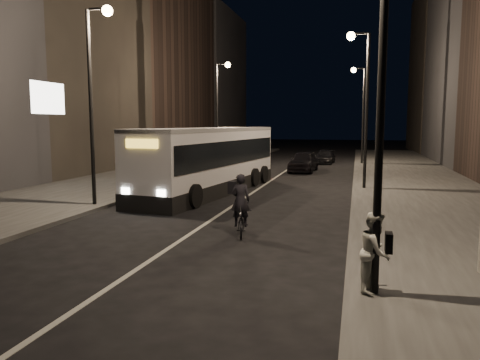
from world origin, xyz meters
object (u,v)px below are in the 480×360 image
Objects in this scene: streetlight_right_far at (360,102)px; car_far at (325,157)px; city_bus at (210,158)px; streetlight_left_near at (96,80)px; pedestrian_woman at (375,252)px; car_near at (303,161)px; streetlight_left_far at (220,100)px; streetlight_right_near at (369,29)px; cyclist_on_bicycle at (241,215)px; streetlight_right_mid at (362,89)px; car_mid at (256,156)px.

car_far is (-2.94, 0.74, -4.78)m from streetlight_right_far.
streetlight_left_near is at bearing -112.71° from city_bus.
pedestrian_woman is (7.78, -13.30, -0.83)m from city_bus.
streetlight_left_far is at bearing 174.75° from car_near.
streetlight_right_far reaches higher than pedestrian_woman.
streetlight_left_far is at bearing 112.30° from streetlight_right_near.
streetlight_right_mid is at bearing 58.73° from cyclist_on_bicycle.
streetlight_left_far is at bearing 136.84° from streetlight_right_mid.
streetlight_left_near is 22.90m from car_mid.
cyclist_on_bicycle is 0.48× the size of car_mid.
cyclist_on_bicycle is (7.00, -21.34, -4.69)m from streetlight_left_far.
cyclist_on_bicycle is at bearing -88.23° from car_far.
car_far is at bearing 95.13° from streetlight_right_near.
car_near is 7.78m from car_far.
streetlight_right_near is 1.00× the size of streetlight_right_far.
streetlight_left_near is at bearing 141.15° from cyclist_on_bicycle.
streetlight_right_mid is 4.02× the size of cyclist_on_bicycle.
streetlight_left_near is 0.64× the size of city_bus.
car_far is at bearing 41.11° from streetlight_left_far.
streetlight_right_near is 33.22m from car_far.
streetlight_left_far reaches higher than car_near.
car_mid is (-8.68, 14.33, -4.67)m from streetlight_right_mid.
pedestrian_woman is 25.28m from car_near.
streetlight_left_near is at bearing -113.96° from streetlight_right_far.
streetlight_left_near reaches higher than car_near.
cyclist_on_bicycle is 1.22× the size of pedestrian_woman.
streetlight_right_mid is 12.80m from cyclist_on_bicycle.
car_near reaches higher than car_far.
streetlight_right_far reaches higher than car_near.
streetlight_left_far reaches higher than city_bus.
streetlight_right_near is 32.00m from streetlight_right_far.
car_far is (4.57, 19.32, -1.24)m from city_bus.
streetlight_right_mid is 0.64× the size of city_bus.
streetlight_right_near and streetlight_right_far have the same top height.
streetlight_right_far is at bearing 63.22° from car_near.
streetlight_left_far is 11.31m from car_far.
car_far is (5.74, 2.40, -0.11)m from car_mid.
streetlight_right_mid is at bearing -43.16° from streetlight_left_far.
cyclist_on_bicycle reaches higher than car_mid.
pedestrian_woman is at bearing -35.81° from streetlight_left_near.
streetlight_right_near is 15.78m from city_bus.
city_bus is 2.99× the size of car_mid.
streetlight_left_near is 18.87m from car_near.
cyclist_on_bicycle is at bearing 105.51° from car_mid.
cyclist_on_bicycle is 0.45× the size of car_near.
car_mid is at bearing 30.86° from pedestrian_woman.
car_near is (-0.32, 20.37, 0.09)m from cyclist_on_bicycle.
streetlight_left_near is (-10.66, -8.00, 0.00)m from streetlight_right_mid.
streetlight_right_mid is at bearing 15.33° from pedestrian_woman.
streetlight_right_far is (0.00, 16.00, 0.00)m from streetlight_right_mid.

